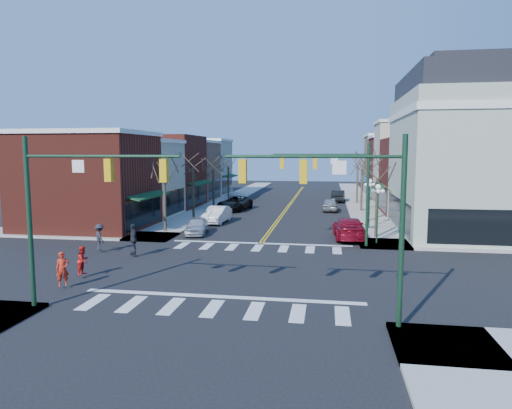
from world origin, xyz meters
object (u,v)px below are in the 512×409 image
at_px(pedestrian_red_b, 83,260).
at_px(pedestrian_dark_b, 100,237).
at_px(lamppost_corner, 378,204).
at_px(car_left_mid, 217,215).
at_px(lamppost_midblock, 370,195).
at_px(pedestrian_dark_a, 133,239).
at_px(car_right_mid, 330,205).
at_px(victorian_corner, 479,151).
at_px(car_right_far, 338,196).
at_px(car_left_far, 235,203).
at_px(car_right_near, 349,228).
at_px(pedestrian_red_a, 63,269).
at_px(car_left_near, 197,226).

height_order(pedestrian_red_b, pedestrian_dark_b, pedestrian_dark_b).
height_order(lamppost_corner, car_left_mid, lamppost_corner).
xyz_separation_m(lamppost_midblock, pedestrian_dark_a, (-15.50, -12.64, -1.83)).
bearing_deg(car_right_mid, pedestrian_dark_a, 63.40).
bearing_deg(victorian_corner, pedestrian_red_b, -144.95).
height_order(car_right_far, pedestrian_dark_a, pedestrian_dark_a).
height_order(car_left_far, car_right_near, car_left_far).
distance_m(lamppost_midblock, car_right_near, 5.25).
relative_size(pedestrian_red_a, pedestrian_dark_b, 0.94).
xyz_separation_m(lamppost_corner, car_left_far, (-13.88, 17.53, -2.14)).
xyz_separation_m(car_left_far, pedestrian_dark_a, (-1.62, -23.67, 0.31)).
height_order(car_left_far, pedestrian_dark_a, pedestrian_dark_a).
distance_m(victorian_corner, pedestrian_red_a, 31.43).
bearing_deg(car_right_far, car_left_near, 69.96).
distance_m(lamppost_corner, car_right_far, 28.64).
bearing_deg(car_right_mid, lamppost_corner, 99.68).
height_order(lamppost_corner, car_left_near, lamppost_corner).
distance_m(car_left_mid, pedestrian_red_a, 21.32).
relative_size(car_right_far, pedestrian_red_b, 3.09).
bearing_deg(car_left_near, pedestrian_dark_a, -109.35).
relative_size(car_left_far, pedestrian_red_b, 3.85).
height_order(lamppost_midblock, car_right_far, lamppost_midblock).
xyz_separation_m(car_right_mid, pedestrian_red_b, (-12.85, -29.67, 0.20)).
bearing_deg(pedestrian_dark_a, car_left_far, 148.79).
relative_size(lamppost_midblock, car_right_near, 0.77).
relative_size(pedestrian_dark_a, pedestrian_dark_b, 1.12).
height_order(victorian_corner, pedestrian_red_a, victorian_corner).
distance_m(car_left_far, car_right_mid, 10.70).
relative_size(car_right_mid, pedestrian_dark_b, 2.41).
bearing_deg(car_right_near, pedestrian_dark_b, 21.41).
distance_m(car_left_mid, car_right_mid, 14.75).
bearing_deg(car_left_near, victorian_corner, 1.98).
xyz_separation_m(victorian_corner, car_right_far, (-10.41, 22.48, -5.88)).
distance_m(lamppost_corner, car_left_far, 22.46).
relative_size(car_left_mid, pedestrian_dark_b, 2.69).
bearing_deg(pedestrian_dark_b, car_left_near, -76.56).
height_order(car_right_far, pedestrian_red_b, pedestrian_red_b).
distance_m(victorian_corner, car_left_near, 23.23).
distance_m(lamppost_midblock, car_left_near, 14.66).
relative_size(car_right_near, pedestrian_red_a, 3.39).
xyz_separation_m(car_left_far, car_right_near, (12.06, -15.46, -0.01)).
bearing_deg(car_left_mid, pedestrian_dark_b, -105.22).
bearing_deg(car_left_near, pedestrian_dark_b, -128.23).
relative_size(car_left_near, car_left_mid, 0.85).
bearing_deg(car_left_mid, car_right_mid, 48.81).
height_order(victorian_corner, car_right_far, victorian_corner).
bearing_deg(pedestrian_dark_a, car_right_far, 131.56).
xyz_separation_m(car_right_far, pedestrian_red_a, (-13.91, -41.57, 0.19)).
relative_size(victorian_corner, car_left_far, 2.41).
bearing_deg(car_right_far, car_left_mid, 64.47).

